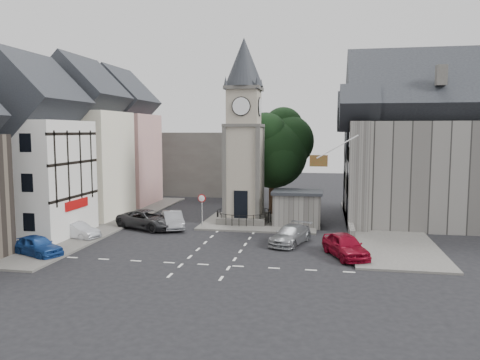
% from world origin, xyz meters
% --- Properties ---
extents(ground, '(120.00, 120.00, 0.00)m').
position_xyz_m(ground, '(0.00, 0.00, 0.00)').
color(ground, black).
rests_on(ground, ground).
extents(pavement_west, '(6.00, 30.00, 0.14)m').
position_xyz_m(pavement_west, '(-12.50, 6.00, 0.07)').
color(pavement_west, '#595651').
rests_on(pavement_west, ground).
extents(pavement_east, '(6.00, 26.00, 0.14)m').
position_xyz_m(pavement_east, '(12.00, 8.00, 0.07)').
color(pavement_east, '#595651').
rests_on(pavement_east, ground).
extents(central_island, '(10.00, 8.00, 0.16)m').
position_xyz_m(central_island, '(1.50, 8.00, 0.08)').
color(central_island, '#595651').
rests_on(central_island, ground).
extents(road_markings, '(20.00, 8.00, 0.01)m').
position_xyz_m(road_markings, '(0.00, -5.50, 0.01)').
color(road_markings, silver).
rests_on(road_markings, ground).
extents(clock_tower, '(4.86, 4.86, 16.25)m').
position_xyz_m(clock_tower, '(0.00, 7.99, 8.12)').
color(clock_tower, '#4C4944').
rests_on(clock_tower, ground).
extents(stone_shelter, '(4.30, 3.30, 3.08)m').
position_xyz_m(stone_shelter, '(4.80, 7.50, 1.55)').
color(stone_shelter, '#55524E').
rests_on(stone_shelter, ground).
extents(town_tree, '(7.20, 7.20, 10.80)m').
position_xyz_m(town_tree, '(2.00, 13.00, 6.97)').
color(town_tree, black).
rests_on(town_tree, ground).
extents(warning_sign_post, '(0.70, 0.19, 2.85)m').
position_xyz_m(warning_sign_post, '(-3.20, 5.43, 2.03)').
color(warning_sign_post, black).
rests_on(warning_sign_post, ground).
extents(terrace_pink, '(8.10, 7.60, 12.80)m').
position_xyz_m(terrace_pink, '(-15.50, 16.00, 6.58)').
color(terrace_pink, '#CE998D').
rests_on(terrace_pink, ground).
extents(terrace_cream, '(8.10, 7.60, 12.80)m').
position_xyz_m(terrace_cream, '(-15.50, 8.00, 6.58)').
color(terrace_cream, '#ECE6C5').
rests_on(terrace_cream, ground).
extents(terrace_tudor, '(8.10, 7.60, 12.00)m').
position_xyz_m(terrace_tudor, '(-15.50, 0.00, 6.19)').
color(terrace_tudor, silver).
rests_on(terrace_tudor, ground).
extents(backdrop_west, '(20.00, 10.00, 8.00)m').
position_xyz_m(backdrop_west, '(-12.00, 28.00, 4.00)').
color(backdrop_west, '#4C4944').
rests_on(backdrop_west, ground).
extents(east_building, '(14.40, 11.40, 12.60)m').
position_xyz_m(east_building, '(15.59, 11.00, 6.26)').
color(east_building, '#55524E').
rests_on(east_building, ground).
extents(east_boundary_wall, '(0.40, 16.00, 0.90)m').
position_xyz_m(east_boundary_wall, '(9.20, 10.00, 0.45)').
color(east_boundary_wall, '#55524E').
rests_on(east_boundary_wall, ground).
extents(flagpole, '(3.68, 0.10, 2.74)m').
position_xyz_m(flagpole, '(8.00, 4.00, 7.00)').
color(flagpole, white).
rests_on(flagpole, ground).
extents(car_west_blue, '(4.34, 3.07, 1.37)m').
position_xyz_m(car_west_blue, '(-11.50, -5.49, 0.69)').
color(car_west_blue, navy).
rests_on(car_west_blue, ground).
extents(car_west_silver, '(4.00, 2.38, 1.25)m').
position_xyz_m(car_west_silver, '(-11.50, -0.42, 0.62)').
color(car_west_silver, '#AEB0B6').
rests_on(car_west_silver, ground).
extents(car_west_grey, '(6.16, 4.54, 1.56)m').
position_xyz_m(car_west_grey, '(-7.50, 3.97, 0.78)').
color(car_west_grey, '#29292B').
rests_on(car_west_grey, ground).
extents(car_island_silver, '(3.28, 4.63, 1.45)m').
position_xyz_m(car_island_silver, '(-5.50, 4.50, 0.72)').
color(car_island_silver, gray).
rests_on(car_island_silver, ground).
extents(car_island_east, '(3.27, 5.01, 1.35)m').
position_xyz_m(car_island_east, '(4.71, 0.78, 0.68)').
color(car_island_east, gray).
rests_on(car_island_east, ground).
extents(car_east_red, '(3.38, 4.91, 1.55)m').
position_xyz_m(car_east_red, '(8.50, -2.18, 0.78)').
color(car_east_red, maroon).
rests_on(car_east_red, ground).
extents(pedestrian, '(0.64, 0.56, 1.48)m').
position_xyz_m(pedestrian, '(10.32, 5.99, 0.74)').
color(pedestrian, beige).
rests_on(pedestrian, ground).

